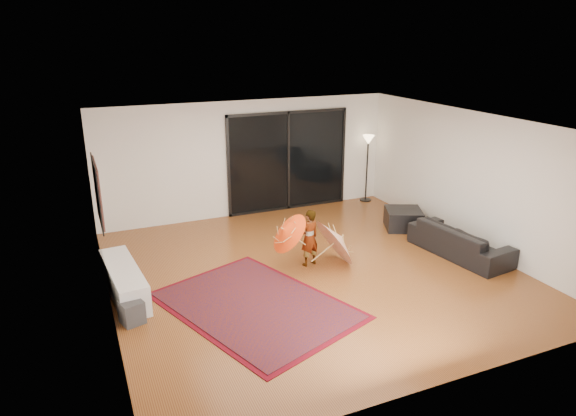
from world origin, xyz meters
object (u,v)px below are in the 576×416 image
sofa (460,241)px  ottoman (403,219)px  media_console (124,281)px  child (309,238)px

sofa → ottoman: size_ratio=2.71×
media_console → child: size_ratio=1.69×
ottoman → child: bearing=-161.9°
media_console → child: (3.31, -0.14, 0.29)m
sofa → child: bearing=68.2°
media_console → sofa: bearing=-13.2°
media_console → child: child is taller
ottoman → child: 2.91m
sofa → child: child is taller
media_console → ottoman: (6.06, 0.75, -0.04)m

